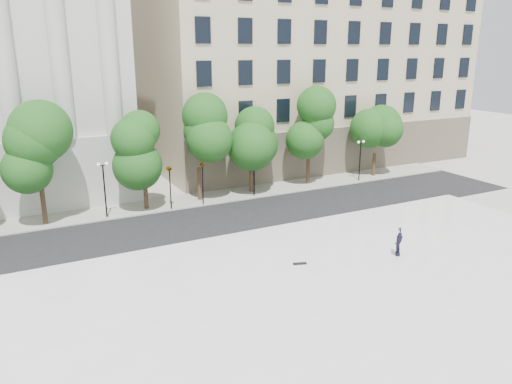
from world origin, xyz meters
TOP-DOWN VIEW (x-y plane):
  - ground at (0.00, 0.00)m, footprint 160.00×160.00m
  - plaza at (0.00, 3.00)m, footprint 44.00×22.00m
  - street at (0.00, 18.00)m, footprint 60.00×8.00m
  - far_sidewalk at (0.00, 24.00)m, footprint 60.00×4.00m
  - building_east at (20.00, 38.91)m, footprint 36.00×26.15m
  - traffic_light_west at (-0.64, 22.30)m, footprint 0.81×1.88m
  - traffic_light_east at (2.17, 22.30)m, footprint 0.58×1.73m
  - person_lying at (8.55, 5.79)m, footprint 1.66×1.79m
  - skateboard at (2.51, 7.49)m, footprint 0.84×0.45m
  - street_trees at (-0.88, 23.63)m, footprint 47.70×4.98m
  - lamp_posts at (0.30, 22.60)m, footprint 38.83×0.28m

SIDE VIEW (x-z plane):
  - ground at x=0.00m, z-range 0.00..0.00m
  - street at x=0.00m, z-range 0.00..0.02m
  - far_sidewalk at x=0.00m, z-range 0.00..0.12m
  - plaza at x=0.00m, z-range 0.00..0.45m
  - skateboard at x=2.51m, z-range 0.45..0.53m
  - person_lying at x=8.55m, z-range 0.45..0.94m
  - lamp_posts at x=0.30m, z-range 0.70..5.20m
  - traffic_light_east at x=2.17m, z-range 1.59..5.77m
  - traffic_light_west at x=-0.64m, z-range 1.62..5.86m
  - street_trees at x=-0.88m, z-range 1.27..9.14m
  - building_east at x=20.00m, z-range -0.36..22.64m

